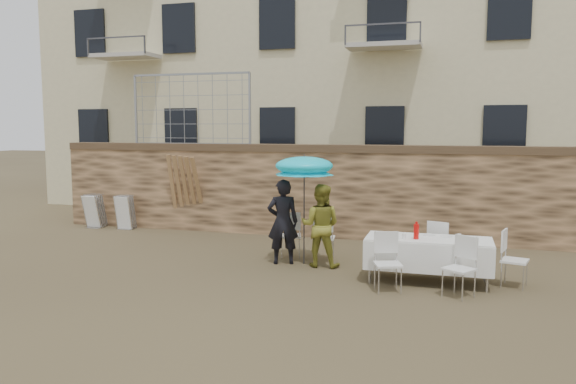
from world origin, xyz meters
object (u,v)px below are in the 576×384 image
(table_chair_back, at_px, (441,246))
(soda_bottle, at_px, (416,232))
(woman_dress, at_px, (320,225))
(table_chair_front_left, at_px, (388,263))
(table_chair_front_right, at_px, (459,267))
(banquet_table, at_px, (428,241))
(table_chair_side, at_px, (515,259))
(couple_chair_left, at_px, (291,234))
(chair_stack_right, at_px, (128,211))
(couple_chair_right, at_px, (324,236))
(man_suit, at_px, (283,222))
(chair_stack_left, at_px, (98,210))
(umbrella, at_px, (304,169))

(table_chair_back, bearing_deg, soda_bottle, 87.81)
(woman_dress, relative_size, table_chair_front_left, 1.65)
(table_chair_front_left, xyz_separation_m, table_chair_front_right, (1.10, 0.00, 0.00))
(banquet_table, relative_size, table_chair_side, 2.19)
(woman_dress, bearing_deg, banquet_table, 163.34)
(couple_chair_left, relative_size, table_chair_back, 1.00)
(table_chair_front_right, relative_size, table_chair_side, 1.00)
(table_chair_front_right, relative_size, table_chair_back, 1.00)
(table_chair_front_right, distance_m, chair_stack_right, 9.15)
(banquet_table, distance_m, table_chair_back, 0.86)
(woman_dress, bearing_deg, couple_chair_right, -85.50)
(man_suit, xyz_separation_m, soda_bottle, (2.58, -0.73, 0.07))
(table_chair_front_left, relative_size, chair_stack_right, 1.04)
(woman_dress, height_order, table_chair_back, woman_dress)
(banquet_table, distance_m, chair_stack_left, 9.24)
(man_suit, relative_size, table_chair_back, 1.73)
(table_chair_side, xyz_separation_m, chair_stack_left, (-10.09, 3.01, -0.02))
(table_chair_back, height_order, table_chair_side, same)
(table_chair_front_left, bearing_deg, table_chair_front_right, -18.12)
(chair_stack_left, bearing_deg, chair_stack_right, 0.00)
(chair_stack_right, bearing_deg, couple_chair_right, -19.07)
(umbrella, xyz_separation_m, table_chair_front_right, (2.88, -1.43, -1.38))
(woman_dress, relative_size, table_chair_side, 1.65)
(couple_chair_left, distance_m, table_chair_back, 3.00)
(couple_chair_right, distance_m, chair_stack_left, 6.90)
(table_chair_front_left, bearing_deg, umbrella, 123.07)
(soda_bottle, distance_m, table_chair_front_left, 0.84)
(table_chair_side, bearing_deg, table_chair_front_right, 148.36)
(table_chair_side, height_order, chair_stack_right, table_chair_side)
(man_suit, relative_size, table_chair_front_left, 1.73)
(umbrella, height_order, table_chair_side, umbrella)
(chair_stack_left, bearing_deg, table_chair_back, -14.54)
(chair_stack_left, bearing_deg, umbrella, -21.01)
(chair_stack_left, bearing_deg, table_chair_front_right, -22.76)
(chair_stack_right, bearing_deg, table_chair_side, -18.11)
(soda_bottle, bearing_deg, man_suit, 164.18)
(man_suit, xyz_separation_m, chair_stack_right, (-5.01, 2.53, -0.37))
(man_suit, bearing_deg, chair_stack_right, -46.03)
(man_suit, relative_size, chair_stack_right, 1.81)
(woman_dress, relative_size, couple_chair_right, 1.65)
(couple_chair_right, bearing_deg, chair_stack_left, -23.26)
(umbrella, distance_m, chair_stack_left, 6.91)
(couple_chair_right, relative_size, chair_stack_right, 1.04)
(umbrella, distance_m, banquet_table, 2.72)
(soda_bottle, bearing_deg, table_chair_side, 8.88)
(couple_chair_right, xyz_separation_m, table_chair_back, (2.28, -0.33, 0.00))
(soda_bottle, distance_m, table_chair_side, 1.67)
(banquet_table, bearing_deg, table_chair_front_right, -56.31)
(banquet_table, height_order, table_chair_side, table_chair_side)
(woman_dress, relative_size, chair_stack_left, 1.73)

